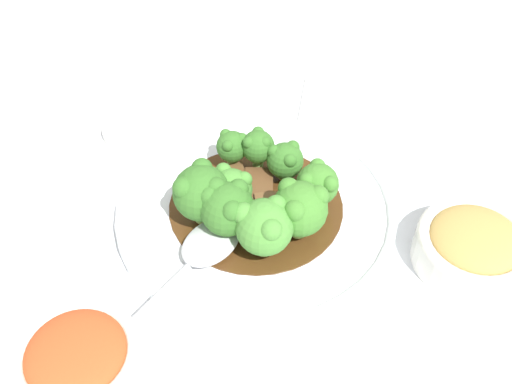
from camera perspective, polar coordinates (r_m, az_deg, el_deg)
The scene contains 19 objects.
ground_plane at distance 0.62m, azimuth -0.00°, elevation -2.21°, with size 4.00×4.00×0.00m, color silver.
main_plate at distance 0.61m, azimuth -0.00°, elevation -1.58°, with size 0.28×0.28×0.02m.
beef_strip_0 at distance 0.61m, azimuth 0.34°, elevation 0.23°, with size 0.04×0.06×0.01m.
beef_strip_1 at distance 0.58m, azimuth 1.40°, elevation -2.10°, with size 0.04×0.05×0.01m.
beef_strip_2 at distance 0.62m, azimuth -3.62°, elevation 1.26°, with size 0.06×0.05×0.01m.
broccoli_floret_0 at distance 0.61m, azimuth 2.79°, elevation 3.07°, with size 0.04×0.04×0.04m.
broccoli_floret_1 at distance 0.56m, azimuth -5.22°, elevation 0.01°, with size 0.05×0.05×0.06m.
broccoli_floret_2 at distance 0.55m, azimuth 4.20°, elevation -1.52°, with size 0.05×0.05×0.06m.
broccoli_floret_3 at distance 0.54m, azimuth 0.80°, elevation -3.26°, with size 0.05×0.05×0.06m.
broccoli_floret_4 at distance 0.62m, azimuth 0.19°, elevation 4.38°, with size 0.03×0.03×0.05m.
broccoli_floret_5 at distance 0.58m, azimuth -2.40°, elevation 0.29°, with size 0.04×0.04×0.05m.
broccoli_floret_6 at distance 0.55m, azimuth -2.75°, elevation -1.56°, with size 0.05×0.05×0.06m.
broccoli_floret_7 at distance 0.58m, azimuth 5.88°, elevation 0.82°, with size 0.04×0.04×0.05m.
broccoli_floret_8 at distance 0.62m, azimuth -2.30°, elevation 4.39°, with size 0.03×0.03×0.04m.
serving_spoon at distance 0.55m, azimuth -5.42°, elevation -5.87°, with size 0.12×0.21×0.01m.
side_bowl_kimchi at distance 0.51m, azimuth -16.54°, elevation -15.12°, with size 0.10×0.10×0.05m.
side_bowl_appetizer at distance 0.60m, azimuth 19.99°, elevation -4.86°, with size 0.11×0.11×0.04m.
sauce_dish at distance 0.72m, azimuth -11.82°, elevation 5.91°, with size 0.07×0.07×0.01m.
paper_napkin at distance 0.76m, azimuth 9.03°, elevation 8.25°, with size 0.13×0.10×0.01m.
Camera 1 is at (-0.08, 0.41, 0.46)m, focal length 42.00 mm.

